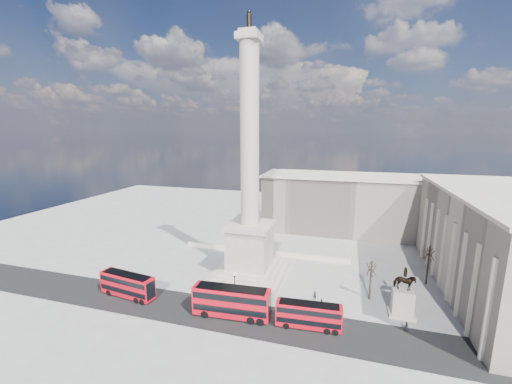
{
  "coord_description": "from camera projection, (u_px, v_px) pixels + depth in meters",
  "views": [
    {
      "loc": [
        17.93,
        -52.35,
        29.1
      ],
      "look_at": [
        2.62,
        0.32,
        18.29
      ],
      "focal_mm": 22.0,
      "sensor_mm": 36.0,
      "label": 1
    }
  ],
  "objects": [
    {
      "name": "red_bus_c",
      "position": [
        309.0,
        315.0,
        46.65
      ],
      "size": [
        9.84,
        2.86,
        3.94
      ],
      "rotation": [
        0.0,
        0.0,
        0.06
      ],
      "color": "red",
      "rests_on": "ground"
    },
    {
      "name": "pedestrian_crossing",
      "position": [
        321.0,
        304.0,
        51.55
      ],
      "size": [
        0.87,
        1.23,
        1.93
      ],
      "primitive_type": "imported",
      "rotation": [
        0.0,
        0.0,
        1.96
      ],
      "color": "black",
      "rests_on": "ground"
    },
    {
      "name": "asphalt_road",
      "position": [
        252.0,
        319.0,
        49.06
      ],
      "size": [
        120.0,
        9.0,
        0.01
      ],
      "primitive_type": "cube",
      "color": "black",
      "rests_on": "ground"
    },
    {
      "name": "bare_tree_mid",
      "position": [
        372.0,
        268.0,
        53.91
      ],
      "size": [
        1.97,
        1.97,
        7.47
      ],
      "rotation": [
        0.0,
        0.0,
        -0.32
      ],
      "color": "#332319",
      "rests_on": "ground"
    },
    {
      "name": "balustrade_wall",
      "position": [
        264.0,
        252.0,
        74.82
      ],
      "size": [
        40.0,
        0.6,
        1.1
      ],
      "primitive_type": "cube",
      "color": "beige",
      "rests_on": "ground"
    },
    {
      "name": "bare_tree_near",
      "position": [
        495.0,
        309.0,
        39.84
      ],
      "size": [
        1.95,
        1.95,
        8.54
      ],
      "rotation": [
        0.0,
        0.0,
        0.23
      ],
      "color": "#332319",
      "rests_on": "ground"
    },
    {
      "name": "pedestrian_walking",
      "position": [
        315.0,
        295.0,
        54.57
      ],
      "size": [
        0.71,
        0.57,
        1.68
      ],
      "primitive_type": "imported",
      "rotation": [
        0.0,
        0.0,
        0.31
      ],
      "color": "black",
      "rests_on": "ground"
    },
    {
      "name": "building_northeast",
      "position": [
        352.0,
        204.0,
        90.45
      ],
      "size": [
        51.0,
        17.0,
        16.6
      ],
      "color": "#AFA490",
      "rests_on": "ground"
    },
    {
      "name": "pedestrian_standing",
      "position": [
        406.0,
        327.0,
        46.03
      ],
      "size": [
        0.77,
        0.61,
        1.55
      ],
      "primitive_type": "imported",
      "rotation": [
        0.0,
        0.0,
        3.11
      ],
      "color": "black",
      "rests_on": "ground"
    },
    {
      "name": "ground",
      "position": [
        242.0,
        285.0,
        59.86
      ],
      "size": [
        180.0,
        180.0,
        0.0
      ],
      "primitive_type": "plane",
      "color": "#A2A099",
      "rests_on": "ground"
    },
    {
      "name": "building_east",
      "position": [
        502.0,
        245.0,
        55.15
      ],
      "size": [
        19.0,
        46.0,
        18.6
      ],
      "color": "#AFA490",
      "rests_on": "ground"
    },
    {
      "name": "nelsons_column",
      "position": [
        250.0,
        213.0,
        62.07
      ],
      "size": [
        14.0,
        14.0,
        49.85
      ],
      "color": "#BBAC9C",
      "rests_on": "ground"
    },
    {
      "name": "bare_tree_far",
      "position": [
        429.0,
        253.0,
        59.11
      ],
      "size": [
        2.0,
        2.0,
        8.15
      ],
      "rotation": [
        0.0,
        0.0,
        0.33
      ],
      "color": "#332319",
      "rests_on": "ground"
    },
    {
      "name": "victorian_lamp",
      "position": [
        235.0,
        287.0,
        51.6
      ],
      "size": [
        0.54,
        0.54,
        6.34
      ],
      "rotation": [
        0.0,
        0.0,
        -0.07
      ],
      "color": "black",
      "rests_on": "ground"
    },
    {
      "name": "equestrian_statue",
      "position": [
        403.0,
        299.0,
        49.61
      ],
      "size": [
        3.97,
        2.98,
        8.27
      ],
      "color": "beige",
      "rests_on": "ground"
    },
    {
      "name": "red_bus_a",
      "position": [
        128.0,
        285.0,
        55.4
      ],
      "size": [
        10.81,
        3.77,
        4.29
      ],
      "rotation": [
        0.0,
        0.0,
        -0.13
      ],
      "color": "red",
      "rests_on": "ground"
    },
    {
      "name": "red_bus_b",
      "position": [
        232.0,
        302.0,
        49.34
      ],
      "size": [
        12.41,
        3.55,
        4.97
      ],
      "rotation": [
        0.0,
        0.0,
        0.06
      ],
      "color": "red",
      "rests_on": "ground"
    }
  ]
}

